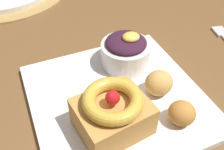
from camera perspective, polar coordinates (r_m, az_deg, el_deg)
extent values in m
cube|color=brown|center=(0.56, -4.09, 5.77)|extent=(1.52, 1.00, 0.04)
cylinder|color=brown|center=(1.35, 18.04, 9.47)|extent=(0.07, 0.07, 0.69)
cube|color=white|center=(0.41, 1.09, -5.18)|extent=(0.26, 0.26, 0.01)
cube|color=#C68E47|center=(0.35, 0.12, -9.12)|extent=(0.10, 0.09, 0.05)
torus|color=gold|center=(0.33, 0.13, -5.58)|extent=(0.09, 0.09, 0.02)
sphere|color=red|center=(0.32, 0.13, -5.02)|extent=(0.02, 0.02, 0.02)
cylinder|color=white|center=(0.46, 3.00, 4.61)|extent=(0.09, 0.09, 0.04)
ellipsoid|color=#38192D|center=(0.44, 3.11, 7.17)|extent=(0.07, 0.07, 0.02)
ellipsoid|color=#E5CC56|center=(0.43, 4.20, 8.35)|extent=(0.03, 0.03, 0.01)
ellipsoid|color=tan|center=(0.41, 10.29, -1.74)|extent=(0.04, 0.04, 0.04)
ellipsoid|color=#BC7F38|center=(0.38, 15.13, -8.11)|extent=(0.04, 0.04, 0.03)
cube|color=silver|center=(0.62, 22.71, 8.83)|extent=(0.03, 0.04, 0.00)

